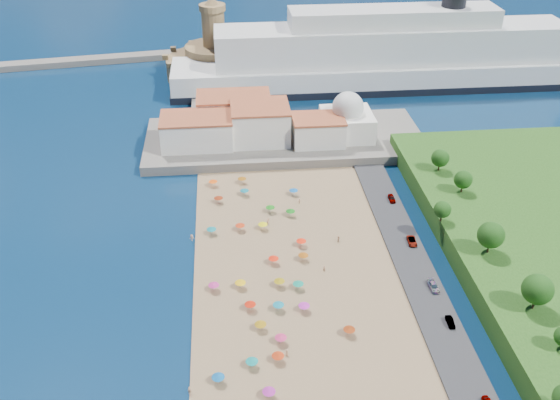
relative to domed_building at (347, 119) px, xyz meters
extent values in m
plane|color=#071938|center=(-30.00, -71.00, -8.97)|extent=(700.00, 700.00, 0.00)
cube|color=#59544C|center=(-20.00, 2.00, -7.47)|extent=(90.00, 36.00, 3.00)
cube|color=#59544C|center=(-42.00, 37.00, -7.77)|extent=(18.00, 70.00, 2.40)
cube|color=silver|center=(-48.00, -2.00, -1.47)|extent=(22.00, 14.00, 9.00)
cube|color=silver|center=(-28.00, 0.00, -0.47)|extent=(18.00, 16.00, 11.00)
cube|color=silver|center=(-10.00, -4.00, -1.97)|extent=(16.00, 12.00, 8.00)
cube|color=silver|center=(-36.00, 12.00, -0.97)|extent=(24.00, 14.00, 10.00)
cube|color=silver|center=(0.00, 0.00, -1.97)|extent=(16.00, 16.00, 8.00)
sphere|color=silver|center=(0.00, 0.00, 4.03)|extent=(10.00, 10.00, 10.00)
cylinder|color=silver|center=(0.00, 0.00, 7.83)|extent=(1.20, 1.20, 1.60)
cylinder|color=#9A7F4D|center=(-42.00, 67.00, -4.97)|extent=(40.00, 40.00, 8.00)
cylinder|color=#9A7F4D|center=(-42.00, 67.00, 1.53)|extent=(24.00, 24.00, 5.00)
cylinder|color=#9A7F4D|center=(-42.00, 67.00, 11.03)|extent=(9.00, 9.00, 14.00)
cylinder|color=#9A7F4D|center=(-42.00, 67.00, 19.23)|extent=(10.40, 10.40, 2.40)
cone|color=#9A7F4D|center=(-42.00, 67.00, 21.93)|extent=(6.00, 6.00, 3.00)
cube|color=black|center=(26.26, 50.44, -7.60)|extent=(170.96, 25.53, 2.75)
cube|color=silver|center=(26.26, 50.44, -3.88)|extent=(169.96, 25.13, 10.20)
cube|color=silver|center=(26.26, 50.44, 8.02)|extent=(135.97, 20.55, 13.59)
cube|color=silver|center=(26.26, 50.44, 18.22)|extent=(79.32, 15.96, 6.80)
cylinder|color=gray|center=(-36.06, -94.84, -7.72)|extent=(0.07, 0.07, 2.00)
cone|color=#0D7D79|center=(-36.06, -94.84, -6.82)|extent=(2.50, 2.50, 0.60)
cylinder|color=gray|center=(-36.49, -47.55, -7.72)|extent=(0.07, 0.07, 2.00)
cone|color=red|center=(-36.49, -47.55, -6.82)|extent=(2.50, 2.50, 0.60)
cylinder|color=gray|center=(-22.80, -41.96, -7.72)|extent=(0.07, 0.07, 2.00)
cone|color=#147015|center=(-22.80, -41.96, -6.82)|extent=(2.50, 2.50, 0.60)
cylinder|color=gray|center=(-21.62, -55.91, -7.72)|extent=(0.07, 0.07, 2.00)
cone|color=#FF270B|center=(-21.62, -55.91, -6.82)|extent=(2.50, 2.50, 0.60)
cylinder|color=gray|center=(-21.87, -61.80, -7.72)|extent=(0.07, 0.07, 2.00)
cone|color=#9C4E0E|center=(-21.87, -61.80, -6.82)|extent=(2.50, 2.50, 0.60)
cylinder|color=gray|center=(-43.33, -71.03, -7.72)|extent=(0.07, 0.07, 2.00)
cone|color=#BA2779|center=(-43.33, -71.03, -6.82)|extent=(2.50, 2.50, 0.60)
cylinder|color=gray|center=(-15.65, -87.93, -7.72)|extent=(0.07, 0.07, 2.00)
cone|color=#8C2F0C|center=(-15.65, -87.93, -6.82)|extent=(2.50, 2.50, 0.60)
cylinder|color=gray|center=(-43.39, -24.09, -7.72)|extent=(0.07, 0.07, 2.00)
cone|color=#FF550B|center=(-43.39, -24.09, -6.82)|extent=(2.50, 2.50, 0.60)
cylinder|color=gray|center=(-35.51, -78.29, -7.72)|extent=(0.07, 0.07, 2.00)
cone|color=red|center=(-35.51, -78.29, -6.82)|extent=(2.50, 2.50, 0.60)
cylinder|color=gray|center=(-37.34, -70.73, -7.72)|extent=(0.07, 0.07, 2.00)
cone|color=#EDB60C|center=(-37.34, -70.73, -6.82)|extent=(2.50, 2.50, 0.60)
cylinder|color=gray|center=(-23.97, -79.79, -7.72)|extent=(0.07, 0.07, 2.00)
cone|color=#BF28AE|center=(-23.97, -79.79, -6.82)|extent=(2.50, 2.50, 0.60)
cylinder|color=gray|center=(-29.09, -62.42, -7.72)|extent=(0.07, 0.07, 2.00)
cone|color=red|center=(-29.09, -62.42, -6.82)|extent=(2.50, 2.50, 0.60)
cylinder|color=gray|center=(-30.91, -93.86, -7.72)|extent=(0.07, 0.07, 2.00)
cone|color=#B22E0E|center=(-30.91, -93.86, -6.82)|extent=(2.50, 2.50, 0.60)
cylinder|color=gray|center=(-29.88, -88.94, -7.72)|extent=(0.07, 0.07, 2.00)
cone|color=#C82B62|center=(-29.88, -88.94, -6.82)|extent=(2.50, 2.50, 0.60)
cylinder|color=gray|center=(-43.84, -48.59, -7.72)|extent=(0.07, 0.07, 2.00)
cone|color=#0D747E|center=(-43.84, -48.59, -6.82)|extent=(2.50, 2.50, 0.60)
cylinder|color=gray|center=(-28.03, -39.60, -7.72)|extent=(0.07, 0.07, 2.00)
cone|color=#177615|center=(-28.03, -39.60, -6.82)|extent=(2.50, 2.50, 0.60)
cylinder|color=gray|center=(-33.71, -84.70, -7.72)|extent=(0.07, 0.07, 2.00)
cone|color=#9F740E|center=(-33.71, -84.70, -6.82)|extent=(2.50, 2.50, 0.60)
cylinder|color=gray|center=(-33.36, -102.55, -7.72)|extent=(0.07, 0.07, 2.00)
cone|color=#A52391|center=(-33.36, -102.55, -6.82)|extent=(2.50, 2.50, 0.60)
cylinder|color=gray|center=(-30.62, -47.57, -7.72)|extent=(0.07, 0.07, 2.00)
cone|color=yellow|center=(-30.62, -47.57, -6.82)|extent=(2.50, 2.50, 0.60)
cylinder|color=gray|center=(-41.91, -33.42, -7.72)|extent=(0.07, 0.07, 2.00)
cone|color=maroon|center=(-41.91, -33.42, -6.82)|extent=(2.50, 2.50, 0.60)
cylinder|color=gray|center=(-20.76, -31.21, -7.72)|extent=(0.07, 0.07, 2.00)
cone|color=#0D5AAE|center=(-20.76, -31.21, -6.82)|extent=(2.50, 2.50, 0.60)
cylinder|color=gray|center=(-29.45, -79.01, -7.72)|extent=(0.07, 0.07, 2.00)
cone|color=#107C93|center=(-29.45, -79.01, -6.82)|extent=(2.50, 2.50, 0.60)
cylinder|color=gray|center=(-34.57, -30.06, -7.72)|extent=(0.07, 0.07, 2.00)
cone|color=#0D6779|center=(-34.57, -30.06, -6.82)|extent=(2.50, 2.50, 0.60)
cylinder|color=gray|center=(-34.95, -23.18, -7.72)|extent=(0.07, 0.07, 2.00)
cone|color=#8F520D|center=(-34.95, -23.18, -6.82)|extent=(2.50, 2.50, 0.60)
cylinder|color=gray|center=(-24.35, -72.33, -7.72)|extent=(0.07, 0.07, 2.00)
cone|color=#0E8065|center=(-24.35, -72.33, -6.82)|extent=(2.50, 2.50, 0.60)
cylinder|color=gray|center=(-42.59, -98.24, -7.72)|extent=(0.07, 0.07, 2.00)
cone|color=#0B5699|center=(-42.59, -98.24, -6.82)|extent=(2.50, 2.50, 0.60)
cylinder|color=gray|center=(-28.50, -71.00, -7.72)|extent=(0.07, 0.07, 2.00)
cone|color=#9C810E|center=(-28.50, -71.00, -6.82)|extent=(2.50, 2.50, 0.60)
imported|color=tan|center=(-17.50, -66.61, -7.84)|extent=(0.77, 0.71, 1.77)
imported|color=tan|center=(-19.65, -36.00, -7.90)|extent=(1.23, 1.01, 1.66)
imported|color=tan|center=(-48.81, -50.92, -7.81)|extent=(1.24, 0.80, 1.82)
imported|color=tan|center=(-47.91, -100.30, -7.85)|extent=(0.65, 0.44, 1.76)
imported|color=tan|center=(-12.05, -54.81, -7.89)|extent=(1.27, 1.57, 1.68)
imported|color=tan|center=(-29.01, -45.25, -7.81)|extent=(1.11, 1.13, 1.84)
imported|color=tan|center=(-28.97, -92.46, -7.91)|extent=(0.91, 0.72, 1.63)
imported|color=gray|center=(6.00, -87.11, -7.67)|extent=(1.37, 3.71, 1.21)
imported|color=gray|center=(6.00, -75.46, -7.61)|extent=(2.05, 4.67, 1.33)
imported|color=gray|center=(6.00, -37.26, -7.59)|extent=(1.74, 4.08, 1.37)
imported|color=gray|center=(6.00, -57.77, -7.64)|extent=(2.45, 4.70, 1.26)
cylinder|color=#382314|center=(21.72, -89.63, -1.21)|extent=(0.50, 0.50, 3.54)
sphere|color=#14380F|center=(21.72, -89.63, 1.98)|extent=(6.37, 6.37, 6.37)
cylinder|color=#382314|center=(19.76, -70.14, -1.25)|extent=(0.50, 0.50, 3.44)
sphere|color=#14380F|center=(19.76, -70.14, 1.85)|extent=(6.20, 6.20, 6.20)
cylinder|color=#382314|center=(13.12, -56.36, -1.78)|extent=(0.50, 0.50, 2.40)
sphere|color=#14380F|center=(13.12, -56.36, 0.38)|extent=(4.31, 4.31, 4.31)
cylinder|color=#382314|center=(22.99, -43.16, -1.61)|extent=(0.50, 0.50, 2.73)
sphere|color=#14380F|center=(22.99, -43.16, 0.84)|extent=(4.91, 4.91, 4.91)
cylinder|color=#382314|center=(20.64, -30.90, -1.57)|extent=(0.50, 0.50, 2.80)
sphere|color=#14380F|center=(20.64, -30.90, 0.95)|extent=(5.04, 5.04, 5.04)
camera|label=1|loc=(-38.72, -181.17, 82.43)|focal=40.00mm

